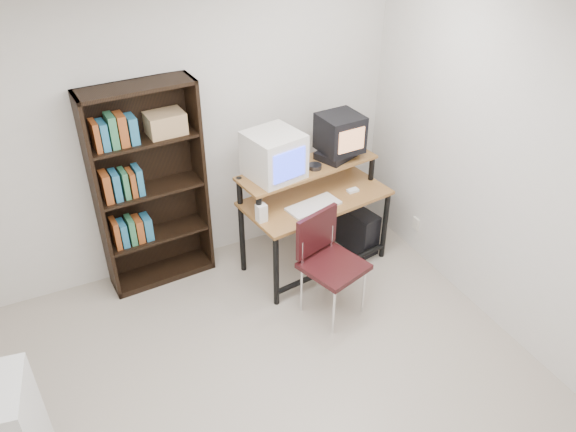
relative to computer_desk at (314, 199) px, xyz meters
name	(u,v)px	position (x,y,z in m)	size (l,w,h in m)	color
floor	(279,410)	(-1.01, -1.40, -0.70)	(4.00, 4.00, 0.01)	#B5A796
ceiling	(274,38)	(-1.01, -1.40, 1.90)	(4.00, 4.00, 0.01)	white
back_wall	(178,132)	(-1.01, 0.60, 0.60)	(4.00, 0.01, 2.60)	silver
right_wall	(533,188)	(0.99, -1.40, 0.60)	(0.01, 4.00, 2.60)	silver
computer_desk	(314,199)	(0.00, 0.00, 0.00)	(1.37, 0.83, 0.98)	olive
crt_monitor	(274,156)	(-0.35, 0.08, 0.47)	(0.50, 0.50, 0.40)	silver
vcr	(337,154)	(0.30, 0.15, 0.31)	(0.36, 0.26, 0.08)	black
crt_tv	(340,133)	(0.32, 0.14, 0.52)	(0.38, 0.38, 0.33)	black
cd_spindle	(315,167)	(0.02, 0.04, 0.30)	(0.12, 0.12, 0.05)	#26262B
keyboard	(313,207)	(-0.09, -0.16, 0.04)	(0.47, 0.21, 0.04)	silver
mousepad	(355,193)	(0.37, -0.10, 0.03)	(0.22, 0.18, 0.01)	black
mouse	(353,191)	(0.34, -0.09, 0.04)	(0.10, 0.06, 0.03)	white
desk_speaker	(261,214)	(-0.58, -0.17, 0.11)	(0.08, 0.07, 0.17)	silver
pc_tower	(356,229)	(0.49, 0.03, -0.49)	(0.20, 0.45, 0.42)	black
school_chair	(327,255)	(-0.20, -0.61, -0.14)	(0.57, 0.57, 0.90)	black
bookshelf	(149,186)	(-1.34, 0.45, 0.24)	(0.93, 0.37, 1.83)	black
wall_outlet	(416,224)	(0.98, -0.25, -0.40)	(0.02, 0.08, 0.12)	beige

